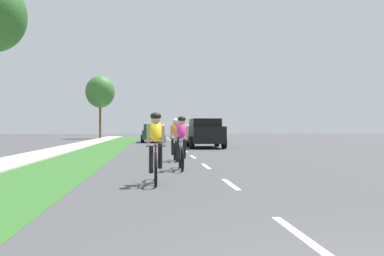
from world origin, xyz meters
The scene contains 10 objects.
ground_plane centered at (0.00, 20.00, 0.00)m, with size 120.00×120.00×0.00m, color #424244.
grass_verge centered at (-4.57, 20.00, 0.00)m, with size 2.52×70.00×0.01m, color #2D6026.
sidewalk_concrete centered at (-6.78, 20.00, 0.00)m, with size 1.90×70.00×0.10m, color #B2ADA3.
lane_markings_center centered at (0.00, 24.00, 0.00)m, with size 0.12×53.49×0.01m.
cyclist_lead centered at (-1.64, 7.02, 0.81)m, with size 0.42×1.72×1.58m.
cyclist_trailing centered at (-0.87, 10.02, 0.81)m, with size 0.42×1.72×1.58m.
cyclist_distant centered at (-0.87, 13.18, 0.81)m, with size 0.42×1.72×1.58m.
suv_black centered at (1.53, 23.55, 0.95)m, with size 2.15×4.70×1.79m.
sedan_dark_green centered at (-1.69, 33.26, 0.77)m, with size 1.98×4.30×1.52m.
street_tree_far centered at (-7.57, 45.20, 5.22)m, with size 3.23×3.23×7.02m.
Camera 1 is at (-1.70, -2.34, 1.26)m, focal length 39.27 mm.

